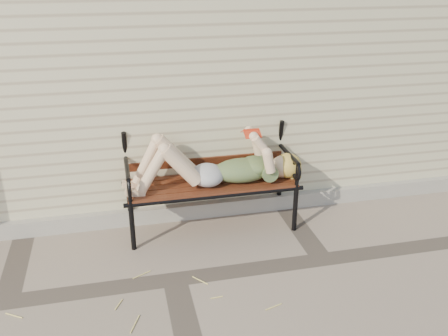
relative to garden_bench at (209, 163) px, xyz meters
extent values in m
plane|color=gray|center=(-0.45, -0.85, -0.61)|extent=(80.00, 80.00, 0.00)
cube|color=beige|center=(-0.45, 2.15, 0.89)|extent=(8.00, 4.00, 3.00)
cube|color=#A29D92|center=(-0.45, 0.12, -0.53)|extent=(8.00, 0.10, 0.15)
cylinder|color=black|center=(-0.74, -0.33, -0.38)|extent=(0.04, 0.04, 0.45)
cylinder|color=black|center=(-0.74, 0.12, -0.38)|extent=(0.04, 0.04, 0.45)
cylinder|color=black|center=(0.74, -0.33, -0.38)|extent=(0.04, 0.04, 0.45)
cylinder|color=black|center=(0.74, 0.12, -0.38)|extent=(0.04, 0.04, 0.45)
cube|color=brown|center=(0.00, -0.10, -0.16)|extent=(1.51, 0.49, 0.03)
cylinder|color=black|center=(0.00, -0.33, -0.18)|extent=(1.59, 0.04, 0.04)
cylinder|color=black|center=(0.00, 0.12, -0.18)|extent=(1.59, 0.04, 0.04)
torus|color=black|center=(0.00, 0.23, 0.34)|extent=(0.27, 0.04, 0.27)
ellipsoid|color=#0B334E|center=(0.28, -0.13, -0.04)|extent=(0.54, 0.31, 0.21)
ellipsoid|color=#0B334E|center=(0.40, -0.13, 0.00)|extent=(0.26, 0.30, 0.16)
ellipsoid|color=#BCBBC1|center=(-0.04, -0.13, -0.05)|extent=(0.30, 0.34, 0.19)
sphere|color=beige|center=(0.67, -0.13, -0.04)|extent=(0.22, 0.22, 0.22)
ellipsoid|color=gold|center=(0.72, -0.13, -0.03)|extent=(0.25, 0.25, 0.23)
cube|color=red|center=(0.36, -0.13, 0.34)|extent=(0.14, 0.02, 0.02)
cube|color=beige|center=(0.36, -0.18, 0.31)|extent=(0.14, 0.09, 0.05)
cube|color=beige|center=(0.36, -0.09, 0.31)|extent=(0.14, 0.09, 0.05)
cube|color=red|center=(0.36, -0.18, 0.32)|extent=(0.15, 0.09, 0.05)
cube|color=red|center=(0.36, -0.09, 0.32)|extent=(0.15, 0.09, 0.05)
cylinder|color=#E5D26F|center=(-1.30, -0.95, -0.60)|extent=(0.16, 0.03, 0.01)
cylinder|color=#E5D26F|center=(-0.48, -1.34, -0.60)|extent=(0.08, 0.15, 0.01)
camera|label=1|loc=(-0.80, -4.13, 1.75)|focal=40.00mm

